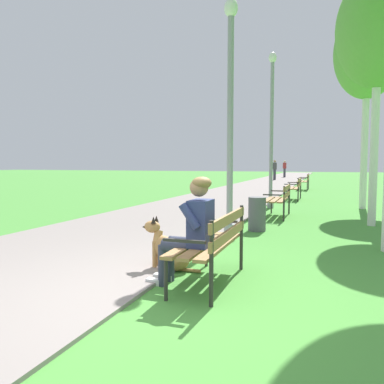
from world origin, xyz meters
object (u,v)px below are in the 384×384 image
object	(u,v)px
litter_bin	(257,214)
pedestrian_further_distant	(285,169)
park_bench_far	(295,186)
lamp_post_mid	(271,129)
birch_tree_fourth	(368,53)
park_bench_near	(213,240)
park_bench_mid	(280,197)
birch_tree_third	(378,30)
person_seated_on_near_bench	(192,227)
pedestrian_distant	(275,170)
park_bench_furthest	(304,180)
lamp_post_near	(230,118)
dog_shepherd	(169,251)

from	to	relation	value
litter_bin	pedestrian_further_distant	size ratio (longest dim) A/B	0.42
park_bench_far	pedestrian_further_distant	distance (m)	22.79
lamp_post_mid	birch_tree_fourth	world-z (taller)	birch_tree_fourth
park_bench_near	park_bench_mid	size ratio (longest dim) A/B	1.00
litter_bin	park_bench_near	bearing A→B (deg)	-88.19
park_bench_mid	litter_bin	size ratio (longest dim) A/B	2.14
park_bench_near	birch_tree_fourth	bearing A→B (deg)	74.91
birch_tree_third	pedestrian_further_distant	xyz separation A→B (m)	(-4.76, 28.20, -3.42)
park_bench_mid	person_seated_on_near_bench	world-z (taller)	person_seated_on_near_bench
litter_bin	pedestrian_distant	bearing A→B (deg)	96.35
park_bench_furthest	lamp_post_near	world-z (taller)	lamp_post_near
dog_shepherd	lamp_post_near	size ratio (longest dim) A/B	0.20
park_bench_mid	park_bench_furthest	bearing A→B (deg)	89.60
park_bench_furthest	dog_shepherd	distance (m)	15.96
park_bench_near	park_bench_mid	world-z (taller)	same
person_seated_on_near_bench	litter_bin	xyz separation A→B (m)	(0.09, 3.78, -0.33)
park_bench_near	birch_tree_fourth	world-z (taller)	birch_tree_fourth
park_bench_furthest	lamp_post_near	size ratio (longest dim) A/B	0.35
person_seated_on_near_bench	park_bench_near	bearing A→B (deg)	38.96
birch_tree_third	person_seated_on_near_bench	bearing A→B (deg)	-114.50
pedestrian_distant	pedestrian_further_distant	xyz separation A→B (m)	(0.17, 6.13, 0.00)
park_bench_near	pedestrian_distant	distance (m)	27.31
park_bench_mid	lamp_post_mid	bearing A→B (deg)	104.55
lamp_post_mid	park_bench_near	bearing A→B (deg)	-86.98
park_bench_near	park_bench_furthest	xyz separation A→B (m)	(0.17, 16.27, 0.00)
park_bench_furthest	lamp_post_near	xyz separation A→B (m)	(-0.58, -13.82, 1.68)
lamp_post_mid	litter_bin	bearing A→B (deg)	-85.92
person_seated_on_near_bench	lamp_post_mid	xyz separation A→B (m)	(-0.20, 7.90, 1.77)
park_bench_furthest	birch_tree_fourth	bearing A→B (deg)	-74.73
park_bench_near	dog_shepherd	distance (m)	0.82
birch_tree_fourth	litter_bin	world-z (taller)	birch_tree_fourth
park_bench_furthest	pedestrian_further_distant	xyz separation A→B (m)	(-2.73, 17.03, 0.33)
birch_tree_fourth	pedestrian_further_distant	bearing A→B (deg)	101.07
park_bench_near	person_seated_on_near_bench	size ratio (longest dim) A/B	1.20
lamp_post_near	litter_bin	world-z (taller)	lamp_post_near
park_bench_mid	birch_tree_fourth	distance (m)	5.41
park_bench_near	pedestrian_distant	size ratio (longest dim) A/B	0.91
birch_tree_fourth	lamp_post_mid	bearing A→B (deg)	-164.18
litter_bin	lamp_post_mid	bearing A→B (deg)	94.08
birch_tree_third	pedestrian_further_distant	distance (m)	28.80
park_bench_far	pedestrian_further_distant	xyz separation A→B (m)	(-2.66, 22.63, 0.33)
park_bench_far	litter_bin	size ratio (longest dim) A/B	2.14
birch_tree_fourth	pedestrian_distant	size ratio (longest dim) A/B	3.69
park_bench_mid	birch_tree_third	world-z (taller)	birch_tree_third
birch_tree_third	litter_bin	world-z (taller)	birch_tree_third
person_seated_on_near_bench	lamp_post_near	bearing A→B (deg)	94.47
park_bench_near	birch_tree_third	xyz separation A→B (m)	(2.20, 5.11, 3.75)
lamp_post_mid	litter_bin	xyz separation A→B (m)	(0.29, -4.12, -2.10)
park_bench_near	person_seated_on_near_bench	distance (m)	0.32
park_bench_mid	pedestrian_distant	world-z (taller)	pedestrian_distant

